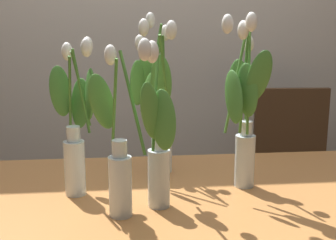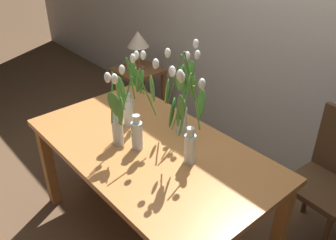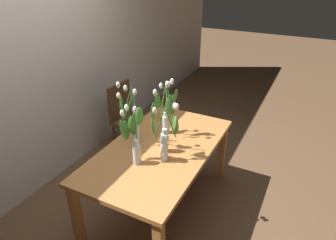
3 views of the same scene
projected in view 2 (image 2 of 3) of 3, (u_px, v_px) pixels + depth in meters
ground_plane at (153, 231)px, 2.59m from camera, size 18.00×18.00×0.00m
room_wall_rear at (295, 9)px, 2.68m from camera, size 9.00×0.10×2.70m
dining_table at (151, 158)px, 2.26m from camera, size 1.60×0.90×0.74m
tulip_vase_0 at (118, 119)px, 2.14m from camera, size 0.24×0.20×0.52m
tulip_vase_1 at (137, 122)px, 2.09m from camera, size 0.11×0.27×0.56m
tulip_vase_2 at (183, 98)px, 2.26m from camera, size 0.17×0.27×0.59m
tulip_vase_3 at (132, 96)px, 2.35m from camera, size 0.17×0.17×0.51m
tulip_vase_4 at (187, 126)px, 1.95m from camera, size 0.17×0.25×0.59m
dining_chair at (332, 174)px, 2.32m from camera, size 0.42×0.42×0.93m
side_table at (138, 79)px, 3.81m from camera, size 0.44×0.44×0.55m
table_lamp at (138, 40)px, 3.61m from camera, size 0.22×0.22×0.40m
pillar_candle at (138, 70)px, 3.64m from camera, size 0.06×0.06×0.07m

